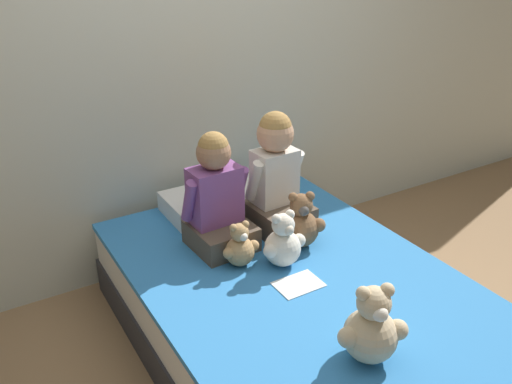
{
  "coord_description": "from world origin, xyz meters",
  "views": [
    {
      "loc": [
        -1.23,
        -1.7,
        1.86
      ],
      "look_at": [
        0.0,
        0.35,
        0.71
      ],
      "focal_mm": 38.0,
      "sensor_mm": 36.0,
      "label": 1
    }
  ],
  "objects_px": {
    "teddy_bear_held_by_right_child": "(301,224)",
    "teddy_bear_at_foot_of_bed": "(371,329)",
    "bed": "(293,312)",
    "child_on_left": "(217,198)",
    "pillow_at_headboard": "(217,200)",
    "teddy_bear_between_children": "(283,243)",
    "child_on_right": "(276,177)",
    "sign_card": "(298,284)",
    "teddy_bear_held_by_left_child": "(240,247)"
  },
  "relations": [
    {
      "from": "pillow_at_headboard",
      "to": "sign_card",
      "type": "xyz_separation_m",
      "value": [
        -0.03,
        -0.85,
        -0.05
      ]
    },
    {
      "from": "bed",
      "to": "child_on_left",
      "type": "distance_m",
      "value": 0.66
    },
    {
      "from": "child_on_right",
      "to": "teddy_bear_between_children",
      "type": "distance_m",
      "value": 0.41
    },
    {
      "from": "teddy_bear_held_by_left_child",
      "to": "teddy_bear_at_foot_of_bed",
      "type": "bearing_deg",
      "value": -82.61
    },
    {
      "from": "bed",
      "to": "sign_card",
      "type": "distance_m",
      "value": 0.23
    },
    {
      "from": "teddy_bear_held_by_right_child",
      "to": "sign_card",
      "type": "bearing_deg",
      "value": -104.75
    },
    {
      "from": "bed",
      "to": "teddy_bear_between_children",
      "type": "distance_m",
      "value": 0.35
    },
    {
      "from": "child_on_right",
      "to": "sign_card",
      "type": "bearing_deg",
      "value": -114.86
    },
    {
      "from": "teddy_bear_held_by_left_child",
      "to": "teddy_bear_at_foot_of_bed",
      "type": "xyz_separation_m",
      "value": [
        0.1,
        -0.79,
        0.04
      ]
    },
    {
      "from": "bed",
      "to": "sign_card",
      "type": "height_order",
      "value": "sign_card"
    },
    {
      "from": "child_on_left",
      "to": "teddy_bear_held_by_left_child",
      "type": "xyz_separation_m",
      "value": [
        0.0,
        -0.22,
        -0.16
      ]
    },
    {
      "from": "child_on_left",
      "to": "teddy_bear_at_foot_of_bed",
      "type": "relative_size",
      "value": 1.84
    },
    {
      "from": "child_on_left",
      "to": "pillow_at_headboard",
      "type": "height_order",
      "value": "child_on_left"
    },
    {
      "from": "child_on_right",
      "to": "pillow_at_headboard",
      "type": "relative_size",
      "value": 1.07
    },
    {
      "from": "teddy_bear_held_by_left_child",
      "to": "pillow_at_headboard",
      "type": "xyz_separation_m",
      "value": [
        0.17,
        0.57,
        -0.04
      ]
    },
    {
      "from": "bed",
      "to": "child_on_left",
      "type": "xyz_separation_m",
      "value": [
        -0.18,
        0.43,
        0.48
      ]
    },
    {
      "from": "bed",
      "to": "teddy_bear_between_children",
      "type": "height_order",
      "value": "teddy_bear_between_children"
    },
    {
      "from": "teddy_bear_between_children",
      "to": "pillow_at_headboard",
      "type": "xyz_separation_m",
      "value": [
        0.0,
        0.67,
        -0.06
      ]
    },
    {
      "from": "child_on_left",
      "to": "sign_card",
      "type": "relative_size",
      "value": 2.83
    },
    {
      "from": "child_on_right",
      "to": "teddy_bear_held_by_right_child",
      "type": "xyz_separation_m",
      "value": [
        0.0,
        -0.23,
        -0.17
      ]
    },
    {
      "from": "teddy_bear_held_by_left_child",
      "to": "teddy_bear_between_children",
      "type": "height_order",
      "value": "teddy_bear_between_children"
    },
    {
      "from": "sign_card",
      "to": "child_on_left",
      "type": "bearing_deg",
      "value": 105.97
    },
    {
      "from": "teddy_bear_between_children",
      "to": "sign_card",
      "type": "bearing_deg",
      "value": -103.48
    },
    {
      "from": "teddy_bear_held_by_right_child",
      "to": "sign_card",
      "type": "relative_size",
      "value": 1.4
    },
    {
      "from": "child_on_left",
      "to": "teddy_bear_held_by_right_child",
      "type": "bearing_deg",
      "value": -35.88
    },
    {
      "from": "child_on_left",
      "to": "pillow_at_headboard",
      "type": "distance_m",
      "value": 0.44
    },
    {
      "from": "child_on_right",
      "to": "teddy_bear_between_children",
      "type": "xyz_separation_m",
      "value": [
        -0.17,
        -0.33,
        -0.17
      ]
    },
    {
      "from": "child_on_right",
      "to": "pillow_at_headboard",
      "type": "distance_m",
      "value": 0.45
    },
    {
      "from": "teddy_bear_held_by_right_child",
      "to": "teddy_bear_at_foot_of_bed",
      "type": "relative_size",
      "value": 0.92
    },
    {
      "from": "bed",
      "to": "pillow_at_headboard",
      "type": "distance_m",
      "value": 0.82
    },
    {
      "from": "child_on_left",
      "to": "sign_card",
      "type": "distance_m",
      "value": 0.58
    },
    {
      "from": "teddy_bear_between_children",
      "to": "pillow_at_headboard",
      "type": "bearing_deg",
      "value": 86.34
    },
    {
      "from": "bed",
      "to": "child_on_right",
      "type": "height_order",
      "value": "child_on_right"
    },
    {
      "from": "teddy_bear_held_by_left_child",
      "to": "sign_card",
      "type": "bearing_deg",
      "value": -62.82
    },
    {
      "from": "teddy_bear_held_by_left_child",
      "to": "sign_card",
      "type": "xyz_separation_m",
      "value": [
        0.14,
        -0.28,
        -0.09
      ]
    },
    {
      "from": "teddy_bear_between_children",
      "to": "bed",
      "type": "bearing_deg",
      "value": -93.18
    },
    {
      "from": "teddy_bear_held_by_left_child",
      "to": "teddy_bear_held_by_right_child",
      "type": "bearing_deg",
      "value": -0.17
    },
    {
      "from": "teddy_bear_at_foot_of_bed",
      "to": "sign_card",
      "type": "relative_size",
      "value": 1.53
    },
    {
      "from": "teddy_bear_between_children",
      "to": "teddy_bear_at_foot_of_bed",
      "type": "bearing_deg",
      "value": -99.69
    },
    {
      "from": "teddy_bear_held_by_right_child",
      "to": "teddy_bear_between_children",
      "type": "relative_size",
      "value": 1.06
    },
    {
      "from": "bed",
      "to": "pillow_at_headboard",
      "type": "height_order",
      "value": "pillow_at_headboard"
    },
    {
      "from": "pillow_at_headboard",
      "to": "teddy_bear_held_by_right_child",
      "type": "bearing_deg",
      "value": -73.33
    },
    {
      "from": "teddy_bear_held_by_right_child",
      "to": "teddy_bear_between_children",
      "type": "distance_m",
      "value": 0.2
    },
    {
      "from": "teddy_bear_at_foot_of_bed",
      "to": "pillow_at_headboard",
      "type": "xyz_separation_m",
      "value": [
        0.07,
        1.36,
        -0.08
      ]
    },
    {
      "from": "child_on_left",
      "to": "child_on_right",
      "type": "height_order",
      "value": "child_on_right"
    },
    {
      "from": "bed",
      "to": "teddy_bear_held_by_right_child",
      "type": "distance_m",
      "value": 0.43
    },
    {
      "from": "teddy_bear_held_by_right_child",
      "to": "teddy_bear_at_foot_of_bed",
      "type": "bearing_deg",
      "value": -85.84
    },
    {
      "from": "bed",
      "to": "teddy_bear_held_by_right_child",
      "type": "xyz_separation_m",
      "value": [
        0.17,
        0.2,
        0.34
      ]
    },
    {
      "from": "pillow_at_headboard",
      "to": "sign_card",
      "type": "height_order",
      "value": "pillow_at_headboard"
    },
    {
      "from": "teddy_bear_held_by_right_child",
      "to": "sign_card",
      "type": "distance_m",
      "value": 0.37
    }
  ]
}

